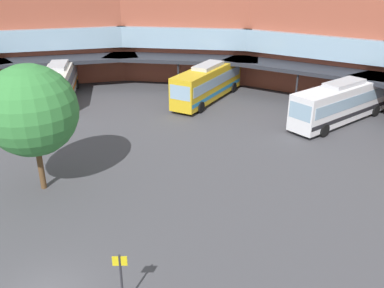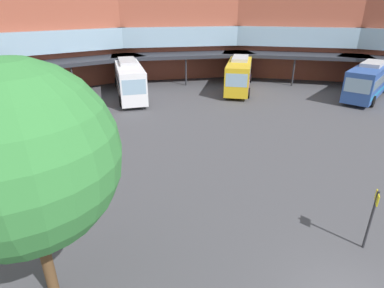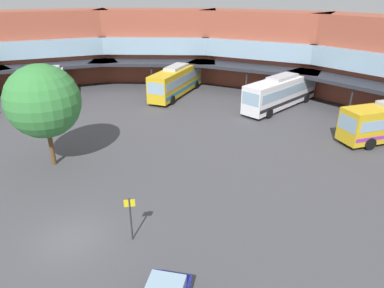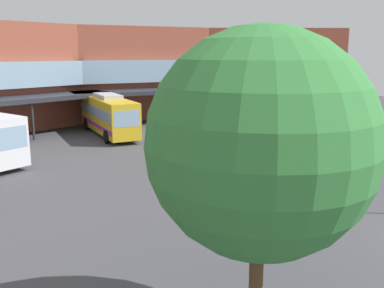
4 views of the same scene
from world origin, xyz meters
name	(u,v)px [view 4 (image 4 of 4)]	position (x,y,z in m)	size (l,w,h in m)	color
bus_0	(241,107)	(25.78, 13.66, 1.87)	(11.16, 5.57, 3.70)	#2D519E
bus_3	(109,114)	(16.71, 23.92, 1.88)	(9.47, 9.30, 3.71)	gold
plaza_tree	(261,143)	(-7.83, 6.39, 5.25)	(5.55, 5.55, 8.03)	brown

